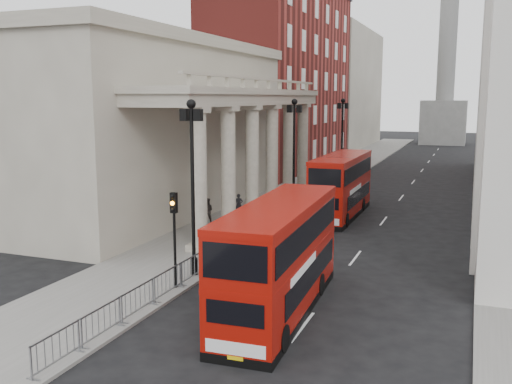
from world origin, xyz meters
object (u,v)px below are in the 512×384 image
pedestrian_b (207,211)px  pedestrian_c (254,196)px  monument_column (447,56)px  bus_far (342,184)px  bus_near (280,256)px  lamp_post_south (192,176)px  lamp_post_north (342,135)px  pedestrian_a (239,205)px  traffic_light (174,222)px  lamp_post_mid (294,148)px

pedestrian_b → pedestrian_c: size_ratio=0.96×
monument_column → pedestrian_c: 73.68m
bus_far → bus_near: bearing=-84.6°
pedestrian_c → lamp_post_south: bearing=-82.3°
monument_column → lamp_post_north: monument_column is taller
monument_column → pedestrian_a: monument_column is taller
lamp_post_south → traffic_light: (0.10, -2.02, -1.80)m
lamp_post_south → lamp_post_mid: (0.00, 16.00, 0.00)m
lamp_post_north → bus_far: 15.94m
monument_column → lamp_post_mid: bearing=-95.2°
lamp_post_mid → lamp_post_north: same height
bus_far → pedestrian_a: 7.57m
pedestrian_a → pedestrian_b: pedestrian_b is taller
lamp_post_north → pedestrian_c: lamp_post_north is taller
bus_near → pedestrian_c: size_ratio=5.67×
monument_column → bus_far: bearing=-92.6°
monument_column → pedestrian_b: size_ratio=30.88×
bus_far → pedestrian_b: bus_far is taller
lamp_post_mid → pedestrian_b: (-4.28, -5.73, -3.91)m
lamp_post_south → traffic_light: size_ratio=1.93×
lamp_post_mid → bus_far: bearing=10.7°
lamp_post_north → lamp_post_mid: bearing=-90.0°
lamp_post_north → pedestrian_a: bearing=-100.4°
pedestrian_b → pedestrian_c: bearing=-119.9°
pedestrian_b → pedestrian_a: bearing=-126.8°
traffic_light → lamp_post_south: bearing=92.8°
traffic_light → pedestrian_b: (-4.38, 12.29, -2.11)m
pedestrian_b → pedestrian_c: pedestrian_c is taller
lamp_post_south → pedestrian_b: (-4.28, 10.27, -3.91)m
bus_near → lamp_post_south: bearing=149.3°
bus_far → lamp_post_mid: bearing=-169.3°
monument_column → bus_far: size_ratio=5.30×
lamp_post_mid → pedestrian_b: lamp_post_mid is taller
traffic_light → monument_column: bearing=85.9°
lamp_post_mid → lamp_post_north: 16.00m
bus_near → pedestrian_c: 21.23m
lamp_post_mid → bus_far: lamp_post_mid is taller
monument_column → lamp_post_south: size_ratio=6.51×
lamp_post_north → bus_near: size_ratio=0.80×
pedestrian_c → lamp_post_mid: bearing=-12.9°
lamp_post_north → bus_near: bearing=-81.4°
lamp_post_south → lamp_post_north: bearing=90.0°
bus_near → lamp_post_north: bearing=96.0°
traffic_light → bus_near: (5.18, -0.79, -0.79)m
monument_column → lamp_post_mid: 73.14m
pedestrian_b → lamp_post_north: bearing=-122.7°
bus_near → pedestrian_b: bus_near is taller
lamp_post_mid → pedestrian_a: lamp_post_mid is taller
lamp_post_south → bus_far: bearing=78.4°
lamp_post_south → pedestrian_b: bearing=112.6°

